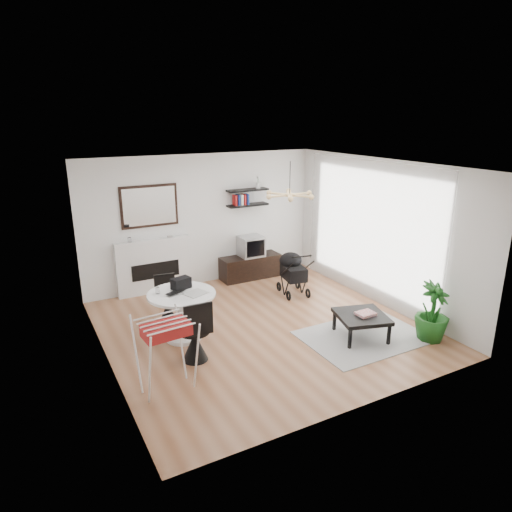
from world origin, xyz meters
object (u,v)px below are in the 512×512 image
fireplace (154,260)px  tv_console (250,267)px  stroller (293,274)px  crt_tv (251,246)px  drying_rack (166,354)px  coffee_table (362,317)px  potted_plant (433,312)px  dining_table (182,309)px

fireplace → tv_console: fireplace is taller
stroller → crt_tv: bearing=114.4°
stroller → tv_console: bearing=115.2°
fireplace → tv_console: (2.07, -0.17, -0.44)m
stroller → drying_rack: bearing=-137.2°
coffee_table → potted_plant: bearing=-31.8°
dining_table → potted_plant: (3.45, -1.90, -0.04)m
crt_tv → tv_console: bearing=170.0°
coffee_table → drying_rack: bearing=179.0°
drying_rack → coffee_table: 3.19m
fireplace → potted_plant: 5.23m
dining_table → drying_rack: 1.43m
stroller → coffee_table: 2.14m
tv_console → stroller: size_ratio=1.45×
coffee_table → tv_console: bearing=94.3°
fireplace → dining_table: bearing=-95.0°
coffee_table → fireplace: bearing=123.6°
fireplace → coffee_table: 4.22m
tv_console → drying_rack: (-2.93, -3.28, 0.28)m
fireplace → stroller: bearing=-29.7°
tv_console → coffee_table: 3.35m
dining_table → stroller: (2.59, 0.81, -0.12)m
fireplace → stroller: fireplace is taller
fireplace → potted_plant: (3.26, -4.08, -0.21)m
fireplace → crt_tv: fireplace is taller
coffee_table → crt_tv: bearing=94.0°
tv_console → stroller: stroller is taller
crt_tv → fireplace: bearing=175.4°
stroller → coffee_table: stroller is taller
crt_tv → potted_plant: bearing=-73.4°
crt_tv → drying_rack: bearing=-132.0°
stroller → coffee_table: bearing=-81.7°
tv_console → coffee_table: tv_console is taller
fireplace → coffee_table: bearing=-56.4°
fireplace → stroller: 2.77m
tv_console → dining_table: dining_table is taller
tv_console → drying_rack: 4.41m
crt_tv → drying_rack: drying_rack is taller
tv_console → crt_tv: size_ratio=2.63×
coffee_table → potted_plant: size_ratio=0.98×
crt_tv → stroller: size_ratio=0.55×
fireplace → dining_table: size_ratio=2.02×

